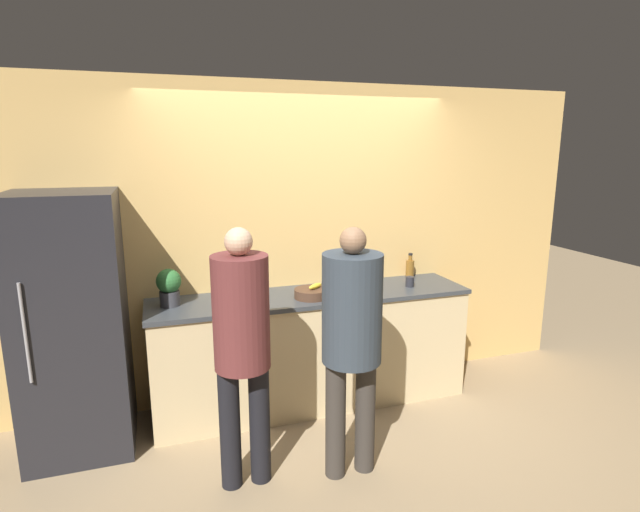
{
  "coord_description": "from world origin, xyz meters",
  "views": [
    {
      "loc": [
        -1.15,
        -3.32,
        2.09
      ],
      "look_at": [
        0.0,
        0.14,
        1.29
      ],
      "focal_mm": 28.0,
      "sensor_mm": 36.0,
      "label": 1
    }
  ],
  "objects_px": {
    "refrigerator": "(73,324)",
    "cup_black": "(410,282)",
    "potted_plant": "(169,286)",
    "person_center": "(352,330)",
    "person_left": "(242,338)",
    "utensil_crock": "(347,279)",
    "fruit_bowl": "(312,293)",
    "bottle_red": "(368,279)",
    "bottle_amber": "(410,268)"
  },
  "relations": [
    {
      "from": "potted_plant",
      "to": "person_center",
      "type": "bearing_deg",
      "value": -43.56
    },
    {
      "from": "bottle_red",
      "to": "bottle_amber",
      "type": "bearing_deg",
      "value": 20.72
    },
    {
      "from": "refrigerator",
      "to": "person_left",
      "type": "xyz_separation_m",
      "value": [
        1.03,
        -0.79,
        0.07
      ]
    },
    {
      "from": "cup_black",
      "to": "potted_plant",
      "type": "xyz_separation_m",
      "value": [
        -1.93,
        0.09,
        0.11
      ]
    },
    {
      "from": "person_center",
      "to": "refrigerator",
      "type": "bearing_deg",
      "value": 151.99
    },
    {
      "from": "utensil_crock",
      "to": "potted_plant",
      "type": "relative_size",
      "value": 0.95
    },
    {
      "from": "fruit_bowl",
      "to": "person_left",
      "type": "bearing_deg",
      "value": -131.81
    },
    {
      "from": "fruit_bowl",
      "to": "potted_plant",
      "type": "xyz_separation_m",
      "value": [
        -1.05,
        0.14,
        0.11
      ]
    },
    {
      "from": "bottle_red",
      "to": "person_left",
      "type": "bearing_deg",
      "value": -143.94
    },
    {
      "from": "refrigerator",
      "to": "potted_plant",
      "type": "bearing_deg",
      "value": 8.42
    },
    {
      "from": "fruit_bowl",
      "to": "utensil_crock",
      "type": "relative_size",
      "value": 1.0
    },
    {
      "from": "person_left",
      "to": "bottle_amber",
      "type": "relative_size",
      "value": 7.4
    },
    {
      "from": "utensil_crock",
      "to": "bottle_amber",
      "type": "xyz_separation_m",
      "value": [
        0.66,
        0.13,
        0.01
      ]
    },
    {
      "from": "utensil_crock",
      "to": "person_left",
      "type": "bearing_deg",
      "value": -138.02
    },
    {
      "from": "refrigerator",
      "to": "utensil_crock",
      "type": "xyz_separation_m",
      "value": [
        2.07,
        0.14,
        0.11
      ]
    },
    {
      "from": "potted_plant",
      "to": "bottle_amber",
      "type": "bearing_deg",
      "value": 4.86
    },
    {
      "from": "fruit_bowl",
      "to": "bottle_amber",
      "type": "relative_size",
      "value": 1.2
    },
    {
      "from": "utensil_crock",
      "to": "bottle_red",
      "type": "relative_size",
      "value": 1.39
    },
    {
      "from": "bottle_amber",
      "to": "potted_plant",
      "type": "bearing_deg",
      "value": -175.14
    },
    {
      "from": "refrigerator",
      "to": "utensil_crock",
      "type": "bearing_deg",
      "value": 3.93
    },
    {
      "from": "person_center",
      "to": "person_left",
      "type": "bearing_deg",
      "value": 170.89
    },
    {
      "from": "fruit_bowl",
      "to": "cup_black",
      "type": "distance_m",
      "value": 0.88
    },
    {
      "from": "bottle_red",
      "to": "fruit_bowl",
      "type": "bearing_deg",
      "value": -166.42
    },
    {
      "from": "fruit_bowl",
      "to": "cup_black",
      "type": "bearing_deg",
      "value": 2.81
    },
    {
      "from": "person_center",
      "to": "fruit_bowl",
      "type": "bearing_deg",
      "value": 89.48
    },
    {
      "from": "refrigerator",
      "to": "bottle_red",
      "type": "relative_size",
      "value": 9.47
    },
    {
      "from": "potted_plant",
      "to": "fruit_bowl",
      "type": "bearing_deg",
      "value": -7.45
    },
    {
      "from": "person_center",
      "to": "potted_plant",
      "type": "xyz_separation_m",
      "value": [
        -1.05,
        0.99,
        0.11
      ]
    },
    {
      "from": "refrigerator",
      "to": "bottle_amber",
      "type": "relative_size",
      "value": 8.15
    },
    {
      "from": "person_left",
      "to": "bottle_amber",
      "type": "distance_m",
      "value": 2.0
    },
    {
      "from": "person_center",
      "to": "bottle_amber",
      "type": "distance_m",
      "value": 1.56
    },
    {
      "from": "utensil_crock",
      "to": "cup_black",
      "type": "height_order",
      "value": "utensil_crock"
    },
    {
      "from": "person_left",
      "to": "utensil_crock",
      "type": "relative_size",
      "value": 6.19
    },
    {
      "from": "bottle_red",
      "to": "cup_black",
      "type": "relative_size",
      "value": 2.24
    },
    {
      "from": "person_left",
      "to": "fruit_bowl",
      "type": "height_order",
      "value": "person_left"
    },
    {
      "from": "bottle_red",
      "to": "cup_black",
      "type": "height_order",
      "value": "bottle_red"
    },
    {
      "from": "cup_black",
      "to": "potted_plant",
      "type": "bearing_deg",
      "value": 177.19
    },
    {
      "from": "fruit_bowl",
      "to": "utensil_crock",
      "type": "height_order",
      "value": "utensil_crock"
    },
    {
      "from": "refrigerator",
      "to": "cup_black",
      "type": "relative_size",
      "value": 21.2
    },
    {
      "from": "fruit_bowl",
      "to": "utensil_crock",
      "type": "xyz_separation_m",
      "value": [
        0.37,
        0.18,
        0.04
      ]
    },
    {
      "from": "utensil_crock",
      "to": "person_center",
      "type": "bearing_deg",
      "value": -109.83
    },
    {
      "from": "refrigerator",
      "to": "utensil_crock",
      "type": "relative_size",
      "value": 6.81
    },
    {
      "from": "person_left",
      "to": "potted_plant",
      "type": "distance_m",
      "value": 0.97
    },
    {
      "from": "person_left",
      "to": "bottle_red",
      "type": "distance_m",
      "value": 1.5
    },
    {
      "from": "person_left",
      "to": "utensil_crock",
      "type": "height_order",
      "value": "person_left"
    },
    {
      "from": "cup_black",
      "to": "person_left",
      "type": "bearing_deg",
      "value": -152.9
    },
    {
      "from": "fruit_bowl",
      "to": "potted_plant",
      "type": "distance_m",
      "value": 1.07
    },
    {
      "from": "bottle_amber",
      "to": "person_left",
      "type": "bearing_deg",
      "value": -147.89
    },
    {
      "from": "person_left",
      "to": "bottle_amber",
      "type": "bearing_deg",
      "value": 32.11
    },
    {
      "from": "refrigerator",
      "to": "person_left",
      "type": "bearing_deg",
      "value": -37.67
    }
  ]
}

